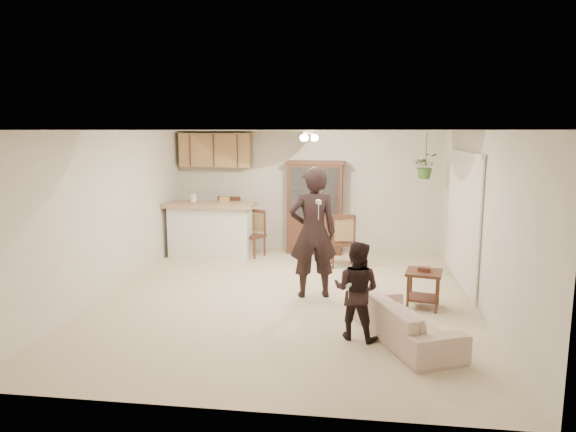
# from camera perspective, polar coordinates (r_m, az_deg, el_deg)

# --- Properties ---
(floor) EXTENTS (6.50, 6.50, 0.00)m
(floor) POSITION_cam_1_polar(r_m,az_deg,el_deg) (7.90, -0.21, -8.97)
(floor) COLOR beige
(floor) RESTS_ON ground
(ceiling) EXTENTS (5.50, 6.50, 0.02)m
(ceiling) POSITION_cam_1_polar(r_m,az_deg,el_deg) (7.50, -0.22, 9.48)
(ceiling) COLOR silver
(ceiling) RESTS_ON wall_back
(wall_back) EXTENTS (5.50, 0.02, 2.50)m
(wall_back) POSITION_cam_1_polar(r_m,az_deg,el_deg) (10.80, 2.12, 2.80)
(wall_back) COLOR silver
(wall_back) RESTS_ON ground
(wall_front) EXTENTS (5.50, 0.02, 2.50)m
(wall_front) POSITION_cam_1_polar(r_m,az_deg,el_deg) (4.48, -5.88, -6.73)
(wall_front) COLOR silver
(wall_front) RESTS_ON ground
(wall_left) EXTENTS (0.02, 6.50, 2.50)m
(wall_left) POSITION_cam_1_polar(r_m,az_deg,el_deg) (8.42, -19.09, 0.41)
(wall_left) COLOR silver
(wall_left) RESTS_ON ground
(wall_right) EXTENTS (0.02, 6.50, 2.50)m
(wall_right) POSITION_cam_1_polar(r_m,az_deg,el_deg) (7.73, 20.43, -0.42)
(wall_right) COLOR silver
(wall_right) RESTS_ON ground
(breakfast_bar) EXTENTS (1.60, 0.55, 1.00)m
(breakfast_bar) POSITION_cam_1_polar(r_m,az_deg,el_deg) (10.38, -8.61, -1.75)
(breakfast_bar) COLOR silver
(breakfast_bar) RESTS_ON floor
(bar_top) EXTENTS (1.75, 0.70, 0.08)m
(bar_top) POSITION_cam_1_polar(r_m,az_deg,el_deg) (10.29, -8.68, 1.25)
(bar_top) COLOR tan
(bar_top) RESTS_ON breakfast_bar
(upper_cabinets) EXTENTS (1.50, 0.34, 0.70)m
(upper_cabinets) POSITION_cam_1_polar(r_m,az_deg,el_deg) (10.90, -8.02, 7.26)
(upper_cabinets) COLOR olive
(upper_cabinets) RESTS_ON wall_back
(vertical_blinds) EXTENTS (0.06, 2.30, 2.10)m
(vertical_blinds) POSITION_cam_1_polar(r_m,az_deg,el_deg) (8.61, 18.81, -0.39)
(vertical_blinds) COLOR silver
(vertical_blinds) RESTS_ON wall_right
(ceiling_fixture) EXTENTS (0.36, 0.36, 0.20)m
(ceiling_fixture) POSITION_cam_1_polar(r_m,az_deg,el_deg) (8.67, 2.19, 8.80)
(ceiling_fixture) COLOR #FDE3BE
(ceiling_fixture) RESTS_ON ceiling
(hanging_plant) EXTENTS (0.43, 0.37, 0.48)m
(hanging_plant) POSITION_cam_1_polar(r_m,az_deg,el_deg) (9.93, 15.05, 5.39)
(hanging_plant) COLOR #2F4F1F
(hanging_plant) RESTS_ON ceiling
(plant_cord) EXTENTS (0.01, 0.01, 0.65)m
(plant_cord) POSITION_cam_1_polar(r_m,az_deg,el_deg) (9.92, 15.13, 7.26)
(plant_cord) COLOR black
(plant_cord) RESTS_ON ceiling
(sofa) EXTENTS (1.42, 2.01, 0.73)m
(sofa) POSITION_cam_1_polar(r_m,az_deg,el_deg) (6.40, 12.94, -10.21)
(sofa) COLOR beige
(sofa) RESTS_ON floor
(adult) EXTENTS (0.74, 0.58, 1.80)m
(adult) POSITION_cam_1_polar(r_m,az_deg,el_deg) (7.72, 2.79, -2.50)
(adult) COLOR black
(adult) RESTS_ON floor
(child) EXTENTS (0.79, 0.70, 1.35)m
(child) POSITION_cam_1_polar(r_m,az_deg,el_deg) (6.26, 7.62, -7.53)
(child) COLOR black
(child) RESTS_ON floor
(china_hutch) EXTENTS (1.22, 0.51, 1.89)m
(china_hutch) POSITION_cam_1_polar(r_m,az_deg,el_deg) (10.54, 3.03, 0.91)
(china_hutch) COLOR #381F14
(china_hutch) RESTS_ON floor
(side_table) EXTENTS (0.58, 0.58, 0.59)m
(side_table) POSITION_cam_1_polar(r_m,az_deg,el_deg) (7.61, 14.81, -7.82)
(side_table) COLOR #381F14
(side_table) RESTS_ON floor
(chair_bar) EXTENTS (0.56, 0.56, 1.17)m
(chair_bar) POSITION_cam_1_polar(r_m,az_deg,el_deg) (10.55, -6.88, -2.49)
(chair_bar) COLOR #381F14
(chair_bar) RESTS_ON floor
(chair_hutch_left) EXTENTS (0.55, 0.55, 0.93)m
(chair_hutch_left) POSITION_cam_1_polar(r_m,az_deg,el_deg) (10.34, -3.95, -3.06)
(chair_hutch_left) COLOR #381F14
(chair_hutch_left) RESTS_ON floor
(chair_hutch_right) EXTENTS (0.49, 0.49, 1.01)m
(chair_hutch_right) POSITION_cam_1_polar(r_m,az_deg,el_deg) (9.60, 6.08, -3.93)
(chair_hutch_right) COLOR #381F14
(chair_hutch_right) RESTS_ON floor
(controller_adult) EXTENTS (0.09, 0.18, 0.05)m
(controller_adult) POSITION_cam_1_polar(r_m,az_deg,el_deg) (7.16, 3.42, 1.58)
(controller_adult) COLOR silver
(controller_adult) RESTS_ON adult
(controller_child) EXTENTS (0.06, 0.11, 0.03)m
(controller_child) POSITION_cam_1_polar(r_m,az_deg,el_deg) (5.99, 6.76, -7.68)
(controller_child) COLOR silver
(controller_child) RESTS_ON child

